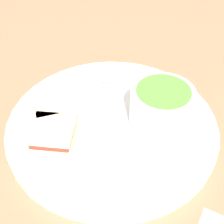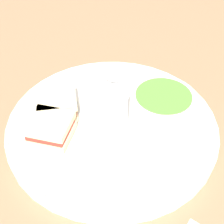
# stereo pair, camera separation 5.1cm
# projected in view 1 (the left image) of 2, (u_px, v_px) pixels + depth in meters

# --- Properties ---
(ground_plane) EXTENTS (2.40, 2.40, 0.00)m
(ground_plane) POSITION_uv_depth(u_px,v_px,m) (112.00, 129.00, 0.54)
(ground_plane) COLOR #8E6B4C
(plate) EXTENTS (0.36, 0.36, 0.02)m
(plate) POSITION_uv_depth(u_px,v_px,m) (112.00, 124.00, 0.53)
(plate) COLOR white
(plate) RESTS_ON ground_plane
(soup_bowl) EXTENTS (0.10, 0.10, 0.07)m
(soup_bowl) POSITION_uv_depth(u_px,v_px,m) (161.00, 107.00, 0.50)
(soup_bowl) COLOR white
(soup_bowl) RESTS_ON plate
(spoon) EXTENTS (0.03, 0.11, 0.01)m
(spoon) POSITION_uv_depth(u_px,v_px,m) (110.00, 79.00, 0.61)
(spoon) COLOR silver
(spoon) RESTS_ON plate
(sandwich_half_near) EXTENTS (0.08, 0.09, 0.03)m
(sandwich_half_near) POSITION_uv_depth(u_px,v_px,m) (55.00, 109.00, 0.52)
(sandwich_half_near) COLOR beige
(sandwich_half_near) RESTS_ON plate
(sandwich_half_far) EXTENTS (0.06, 0.07, 0.03)m
(sandwich_half_far) POSITION_uv_depth(u_px,v_px,m) (53.00, 134.00, 0.48)
(sandwich_half_far) COLOR beige
(sandwich_half_far) RESTS_ON plate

